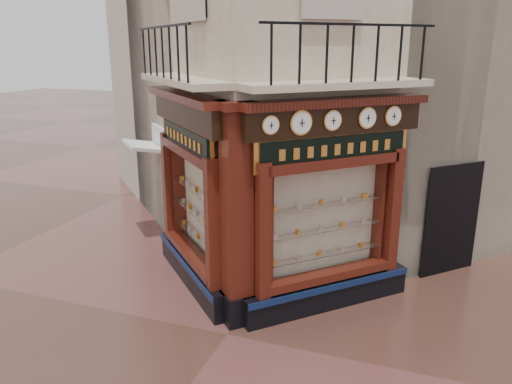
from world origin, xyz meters
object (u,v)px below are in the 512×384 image
at_px(signboard_left, 185,139).
at_px(awning, 148,237).
at_px(clock_e, 393,116).
at_px(signboard_right, 335,149).
at_px(clock_a, 270,125).
at_px(clock_b, 301,123).
at_px(corner_pilaster, 237,220).
at_px(clock_c, 332,120).
at_px(clock_d, 367,118).

bearing_deg(signboard_left, awning, 3.48).
distance_m(clock_e, signboard_right, 1.25).
xyz_separation_m(clock_a, signboard_left, (-2.06, 1.02, -0.52)).
distance_m(clock_a, clock_b, 0.56).
height_order(clock_e, signboard_left, clock_e).
bearing_deg(clock_a, signboard_right, 4.76).
bearing_deg(clock_b, signboard_left, 120.81).
xyz_separation_m(corner_pilaster, clock_e, (2.34, 1.73, 1.67)).
xyz_separation_m(signboard_left, signboard_right, (2.92, 0.00, -0.00)).
bearing_deg(clock_b, signboard_right, 8.19).
bearing_deg(clock_e, clock_c, -180.00).
bearing_deg(corner_pilaster, clock_d, -10.46).
relative_size(clock_a, clock_d, 0.82).
xyz_separation_m(clock_c, awning, (-5.15, 2.19, -3.62)).
xyz_separation_m(clock_c, clock_d, (0.51, 0.51, -0.00)).
bearing_deg(clock_e, clock_a, 180.00).
relative_size(signboard_left, signboard_right, 0.93).
distance_m(corner_pilaster, clock_e, 3.36).
xyz_separation_m(clock_d, clock_e, (0.40, 0.40, 0.00)).
distance_m(clock_b, clock_d, 1.33).
relative_size(clock_b, clock_c, 1.17).
xyz_separation_m(clock_d, signboard_right, (-0.48, -0.32, -0.52)).
bearing_deg(clock_d, corner_pilaster, 169.54).
distance_m(corner_pilaster, awning, 5.17).
height_order(clock_c, clock_d, clock_d).
relative_size(clock_a, clock_e, 0.85).
bearing_deg(clock_d, clock_b, -180.00).
relative_size(clock_c, clock_d, 0.94).
bearing_deg(clock_a, signboard_left, 108.76).
relative_size(clock_d, awning, 0.29).
xyz_separation_m(corner_pilaster, clock_b, (1.00, 0.39, 1.67)).
height_order(awning, signboard_right, signboard_right).
distance_m(corner_pilaster, signboard_left, 2.12).
xyz_separation_m(clock_a, clock_d, (1.34, 1.34, 0.00)).
height_order(clock_a, clock_b, clock_b).
height_order(corner_pilaster, clock_d, corner_pilaster).
bearing_deg(signboard_right, corner_pilaster, 169.75).
relative_size(clock_d, signboard_left, 0.18).
xyz_separation_m(corner_pilaster, clock_d, (1.94, 1.33, 1.67)).
xyz_separation_m(clock_b, awning, (-4.72, 2.62, -3.62)).
xyz_separation_m(corner_pilaster, clock_c, (1.43, 0.82, 1.67)).
height_order(clock_a, clock_e, clock_e).
height_order(clock_b, signboard_right, clock_b).
bearing_deg(awning, signboard_right, -156.11).
height_order(corner_pilaster, signboard_right, corner_pilaster).
height_order(clock_c, awning, clock_c).
xyz_separation_m(clock_b, clock_c, (0.43, 0.43, 0.00)).
bearing_deg(signboard_left, clock_e, -124.26).
height_order(clock_d, clock_e, clock_d).
bearing_deg(signboard_left, signboard_right, -135.00).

